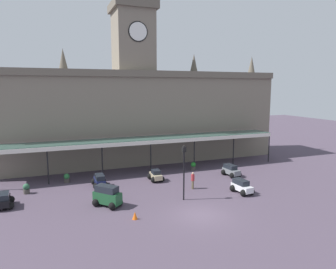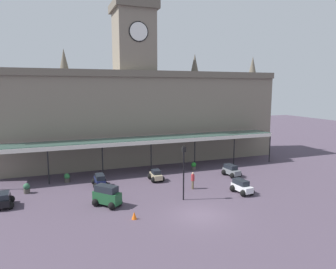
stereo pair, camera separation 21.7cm
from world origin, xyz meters
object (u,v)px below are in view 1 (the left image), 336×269
at_px(victorian_lamppost, 184,166).
at_px(traffic_cone, 135,215).
at_px(car_white_estate, 242,187).
at_px(planter_by_canopy, 26,189).
at_px(car_green_van, 107,197).
at_px(pedestrian_crossing_forecourt, 193,180).
at_px(planter_near_kerb, 193,166).
at_px(car_black_estate, 4,201).
at_px(car_navy_estate, 100,181).
at_px(car_beige_sedan, 156,176).
at_px(planter_forecourt_centre, 67,178).
at_px(car_grey_estate, 231,171).

bearing_deg(victorian_lamppost, traffic_cone, -154.43).
relative_size(car_white_estate, planter_by_canopy, 2.42).
height_order(car_green_van, pedestrian_crossing_forecourt, car_green_van).
relative_size(victorian_lamppost, planter_near_kerb, 5.13).
relative_size(car_green_van, car_white_estate, 1.09).
distance_m(car_black_estate, planter_near_kerb, 20.44).
xyz_separation_m(car_navy_estate, victorian_lamppost, (6.41, -6.42, 2.50)).
relative_size(victorian_lamppost, planter_by_canopy, 5.13).
xyz_separation_m(car_beige_sedan, car_navy_estate, (-5.92, 0.12, 0.06)).
height_order(car_beige_sedan, victorian_lamppost, victorian_lamppost).
bearing_deg(pedestrian_crossing_forecourt, planter_near_kerb, 64.04).
bearing_deg(car_navy_estate, planter_by_canopy, 177.11).
distance_m(car_black_estate, planter_forecourt_centre, 7.42).
relative_size(car_grey_estate, car_beige_sedan, 1.12).
bearing_deg(planter_forecourt_centre, planter_by_canopy, -148.93).
bearing_deg(car_white_estate, car_grey_estate, 67.73).
bearing_deg(car_navy_estate, car_grey_estate, -5.82).
xyz_separation_m(car_green_van, planter_by_canopy, (-6.58, 5.84, -0.32)).
distance_m(car_black_estate, victorian_lamppost, 15.33).
xyz_separation_m(car_beige_sedan, planter_forecourt_centre, (-8.95, 2.70, -0.01)).
xyz_separation_m(car_green_van, car_white_estate, (12.42, -1.24, -0.24)).
xyz_separation_m(car_white_estate, car_black_estate, (-20.50, 4.05, 0.00)).
height_order(car_green_van, car_beige_sedan, car_green_van).
xyz_separation_m(car_grey_estate, planter_by_canopy, (-21.16, 1.81, -0.07)).
height_order(traffic_cone, planter_near_kerb, planter_near_kerb).
relative_size(car_grey_estate, car_black_estate, 1.01).
bearing_deg(car_black_estate, car_green_van, -19.22).
relative_size(car_beige_sedan, planter_by_canopy, 2.15).
bearing_deg(victorian_lamppost, planter_near_kerb, 59.73).
xyz_separation_m(car_white_estate, victorian_lamppost, (-5.84, 0.32, 2.50)).
height_order(car_beige_sedan, pedestrian_crossing_forecourt, pedestrian_crossing_forecourt).
height_order(car_white_estate, pedestrian_crossing_forecourt, pedestrian_crossing_forecourt).
bearing_deg(car_navy_estate, car_beige_sedan, -1.13).
height_order(car_white_estate, car_black_estate, same).
xyz_separation_m(car_black_estate, planter_near_kerb, (19.80, 5.07, -0.07)).
relative_size(pedestrian_crossing_forecourt, planter_forecourt_centre, 1.74).
bearing_deg(pedestrian_crossing_forecourt, car_grey_estate, 22.71).
relative_size(car_grey_estate, car_green_van, 0.92).
distance_m(traffic_cone, planter_forecourt_centre, 12.24).
xyz_separation_m(car_grey_estate, pedestrian_crossing_forecourt, (-5.94, -2.49, 0.34)).
bearing_deg(car_green_van, planter_forecourt_centre, 109.42).
distance_m(planter_forecourt_centre, planter_near_kerb, 14.58).
bearing_deg(car_white_estate, planter_near_kerb, 94.34).
distance_m(car_green_van, car_navy_estate, 5.51).
height_order(car_green_van, car_white_estate, car_green_van).
bearing_deg(victorian_lamppost, planter_forecourt_centre, 136.33).
height_order(car_navy_estate, planter_by_canopy, car_navy_estate).
bearing_deg(planter_near_kerb, planter_forecourt_centre, 179.23).
bearing_deg(car_navy_estate, pedestrian_crossing_forecourt, -25.06).
xyz_separation_m(car_grey_estate, planter_forecourt_centre, (-17.43, 4.06, -0.07)).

